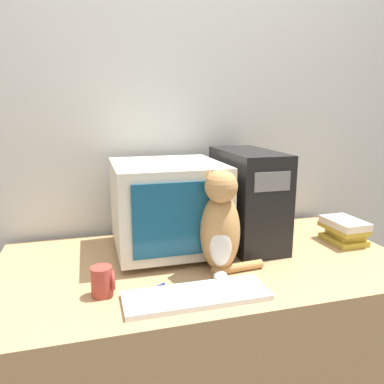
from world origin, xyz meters
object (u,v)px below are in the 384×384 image
at_px(cat, 221,227).
at_px(keyboard, 196,295).
at_px(pen, 149,291).
at_px(book_stack, 344,230).
at_px(computer_tower, 247,197).
at_px(crt_monitor, 168,206).
at_px(mug, 103,281).

bearing_deg(cat, keyboard, -111.41).
relative_size(cat, pen, 3.16).
bearing_deg(book_stack, keyboard, -158.53).
bearing_deg(keyboard, pen, 149.67).
xyz_separation_m(computer_tower, book_stack, (0.43, -0.13, -0.15)).
relative_size(computer_tower, pen, 3.69).
relative_size(crt_monitor, keyboard, 0.98).
xyz_separation_m(computer_tower, pen, (-0.51, -0.36, -0.21)).
height_order(crt_monitor, pen, crt_monitor).
distance_m(book_stack, pen, 0.97).
bearing_deg(cat, computer_tower, 67.65).
distance_m(crt_monitor, pen, 0.44).
height_order(crt_monitor, book_stack, crt_monitor).
distance_m(crt_monitor, book_stack, 0.82).
bearing_deg(book_stack, crt_monitor, 170.67).
distance_m(crt_monitor, keyboard, 0.49).
relative_size(crt_monitor, book_stack, 2.17).
distance_m(computer_tower, book_stack, 0.48).
height_order(cat, pen, cat).
xyz_separation_m(crt_monitor, pen, (-0.14, -0.36, -0.20)).
xyz_separation_m(crt_monitor, book_stack, (0.80, -0.13, -0.14)).
height_order(keyboard, book_stack, book_stack).
bearing_deg(book_stack, cat, -168.34).
distance_m(computer_tower, cat, 0.35).
bearing_deg(pen, crt_monitor, 68.25).
distance_m(keyboard, cat, 0.28).
xyz_separation_m(book_stack, mug, (-1.09, -0.21, -0.01)).
height_order(crt_monitor, cat, cat).
height_order(crt_monitor, keyboard, crt_monitor).
height_order(pen, mug, mug).
bearing_deg(cat, pen, -143.95).
bearing_deg(crt_monitor, cat, -61.45).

